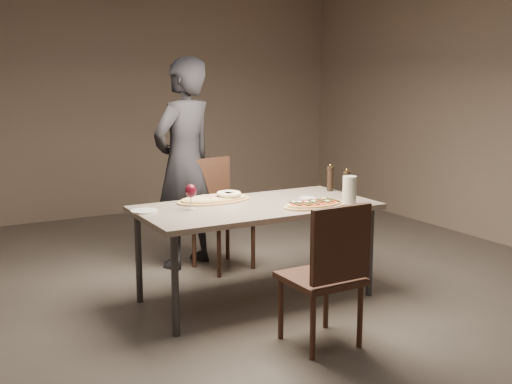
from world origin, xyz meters
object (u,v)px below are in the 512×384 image
ham_pizza (214,199)px  diner (184,164)px  bread_basket (229,195)px  chair_far (217,207)px  carafe (349,191)px  dining_table (256,212)px  zucchini_pizza (315,204)px  chair_near (329,268)px  pepper_mill_left (346,183)px

ham_pizza → diner: 0.84m
bread_basket → diner: diner is taller
diner → chair_far: bearing=120.6°
carafe → chair_far: 1.40m
dining_table → zucchini_pizza: (0.36, -0.27, 0.07)m
chair_near → chair_far: bearing=84.7°
zucchini_pizza → pepper_mill_left: size_ratio=2.35×
zucchini_pizza → chair_near: 0.88m
zucchini_pizza → carafe: bearing=-7.3°
ham_pizza → diner: size_ratio=0.32×
zucchini_pizza → pepper_mill_left: pepper_mill_left is taller
carafe → chair_far: bearing=112.0°
ham_pizza → bread_basket: 0.12m
pepper_mill_left → carafe: (-0.21, -0.31, 0.01)m
dining_table → pepper_mill_left: pepper_mill_left is taller
ham_pizza → chair_near: 1.33m
dining_table → diner: diner is taller
chair_near → bread_basket: bearing=92.0°
zucchini_pizza → carafe: size_ratio=2.36×
ham_pizza → diner: (0.09, 0.82, 0.17)m
chair_near → chair_far: (0.15, 1.94, 0.02)m
chair_far → diner: 0.49m
chair_near → chair_far: chair_far is taller
bread_basket → chair_near: (0.07, -1.27, -0.26)m
bread_basket → diner: (-0.02, 0.84, 0.15)m
dining_table → chair_near: chair_near is taller
pepper_mill_left → carafe: 0.37m
dining_table → diner: bearing=96.5°
bread_basket → pepper_mill_left: size_ratio=0.87×
dining_table → pepper_mill_left: bearing=-2.1°
pepper_mill_left → carafe: bearing=-123.5°
pepper_mill_left → chair_far: chair_far is taller
zucchini_pizza → carafe: carafe is taller
chair_near → pepper_mill_left: bearing=47.8°
zucchini_pizza → carafe: (0.27, -0.07, 0.09)m
ham_pizza → chair_near: size_ratio=0.64×
bread_basket → chair_far: chair_far is taller
zucchini_pizza → diner: diner is taller
dining_table → carafe: size_ratio=8.15×
chair_far → dining_table: bearing=72.5°
dining_table → bread_basket: 0.29m
diner → dining_table: bearing=72.7°
dining_table → chair_far: chair_far is taller
carafe → pepper_mill_left: bearing=56.5°
ham_pizza → chair_far: (0.33, 0.65, -0.22)m
carafe → bread_basket: bearing=140.7°
chair_far → bread_basket: bearing=61.6°
bread_basket → pepper_mill_left: 0.98m
dining_table → pepper_mill_left: (0.83, -0.03, 0.16)m
ham_pizza → zucchini_pizza: bearing=-58.0°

